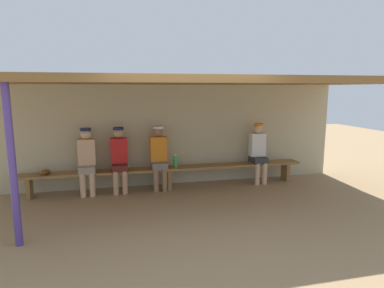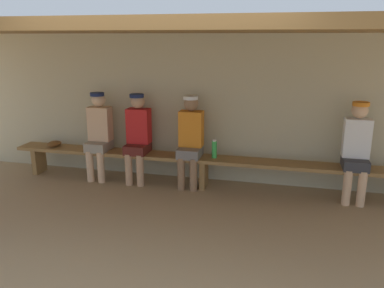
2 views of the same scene
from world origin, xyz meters
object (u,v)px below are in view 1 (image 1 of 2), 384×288
(player_middle, at_px, (119,156))
(water_bottle_orange, at_px, (175,161))
(baseball_glove_worn, at_px, (45,172))
(player_shirtless_tan, at_px, (87,158))
(player_in_red, at_px, (258,150))
(player_leftmost, at_px, (159,155))
(bench, at_px, (169,171))
(support_post, at_px, (12,167))

(player_middle, height_order, water_bottle_orange, player_middle)
(baseball_glove_worn, bearing_deg, water_bottle_orange, -64.15)
(player_shirtless_tan, bearing_deg, water_bottle_orange, 0.24)
(player_middle, relative_size, player_in_red, 1.00)
(player_shirtless_tan, xyz_separation_m, player_middle, (0.63, 0.00, 0.00))
(player_leftmost, xyz_separation_m, player_in_red, (2.25, 0.00, 0.00))
(player_shirtless_tan, xyz_separation_m, player_leftmost, (1.44, 0.00, 0.00))
(player_leftmost, distance_m, player_in_red, 2.25)
(bench, xyz_separation_m, player_in_red, (2.05, 0.00, 0.36))
(player_leftmost, relative_size, player_in_red, 1.00)
(bench, height_order, player_shirtless_tan, player_shirtless_tan)
(player_in_red, distance_m, baseball_glove_worn, 4.49)
(player_middle, distance_m, player_leftmost, 0.81)
(bench, xyz_separation_m, baseball_glove_worn, (-2.44, -0.00, 0.12))
(player_in_red, relative_size, baseball_glove_worn, 5.60)
(player_middle, height_order, player_leftmost, same)
(water_bottle_orange, bearing_deg, player_in_red, -0.23)
(player_shirtless_tan, bearing_deg, support_post, -110.10)
(support_post, height_order, bench, support_post)
(water_bottle_orange, bearing_deg, bench, -175.76)
(support_post, relative_size, player_shirtless_tan, 1.64)
(player_in_red, bearing_deg, player_middle, 180.00)
(player_middle, xyz_separation_m, player_leftmost, (0.81, 0.00, 0.00))
(player_in_red, distance_m, water_bottle_orange, 1.91)
(player_middle, xyz_separation_m, player_in_red, (3.06, 0.00, 0.00))
(bench, bearing_deg, baseball_glove_worn, -180.00)
(bench, xyz_separation_m, player_leftmost, (-0.21, 0.00, 0.36))
(bench, height_order, baseball_glove_worn, baseball_glove_worn)
(support_post, xyz_separation_m, water_bottle_orange, (2.57, 2.11, -0.51))
(baseball_glove_worn, bearing_deg, player_leftmost, -64.31)
(player_shirtless_tan, height_order, player_leftmost, same)
(player_shirtless_tan, distance_m, player_leftmost, 1.44)
(support_post, distance_m, player_leftmost, 3.07)
(player_middle, bearing_deg, water_bottle_orange, 0.37)
(player_leftmost, relative_size, water_bottle_orange, 5.00)
(player_middle, relative_size, baseball_glove_worn, 5.60)
(bench, distance_m, player_middle, 1.08)
(player_leftmost, height_order, water_bottle_orange, player_leftmost)
(player_shirtless_tan, height_order, player_in_red, same)
(player_middle, distance_m, player_in_red, 3.06)
(player_leftmost, bearing_deg, player_in_red, 0.00)
(player_shirtless_tan, bearing_deg, player_in_red, 0.00)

